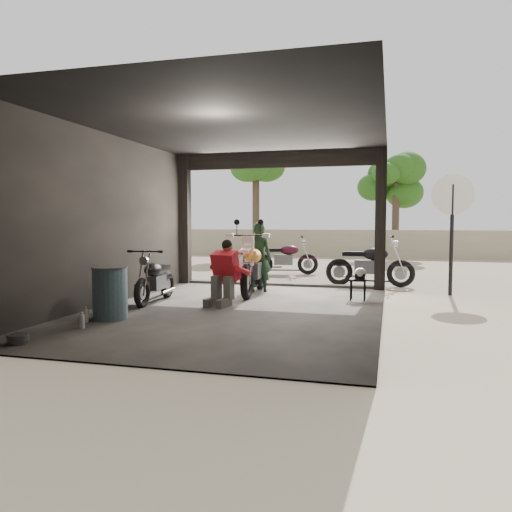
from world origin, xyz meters
The scene contains 16 objects.
ground centered at (0.00, 0.00, 0.00)m, with size 80.00×80.00×0.00m, color #7A6D56.
garage centered at (0.00, 0.55, 1.28)m, with size 7.00×7.13×3.20m.
boundary_wall centered at (0.00, 14.00, 0.60)m, with size 18.00×0.30×1.20m, color gray.
tree_left centered at (-3.00, 12.50, 3.99)m, with size 2.20×2.20×5.60m.
tree_right centered at (2.80, 14.00, 3.56)m, with size 2.20×2.20×5.00m.
main_bike centered at (-0.21, 2.01, 0.67)m, with size 0.82×2.01×1.34m, color #F5E2CF, non-canonical shape.
left_bike centered at (-1.75, 0.44, 0.52)m, with size 0.63×1.54×1.04m, color black, non-canonical shape.
outside_bike_a centered at (-1.35, 5.38, 0.53)m, with size 0.65×1.57×1.06m, color black, non-canonical shape.
outside_bike_b centered at (-0.40, 6.19, 0.57)m, with size 0.69×1.69×1.14m, color #43101F, non-canonical shape.
outside_bike_c centered at (2.13, 4.05, 0.62)m, with size 0.76×1.83×1.24m, color black, non-canonical shape.
rider centered at (-0.20, 2.34, 0.78)m, with size 0.57×0.37×1.55m, color black.
mechanic centered at (-0.39, 0.45, 0.59)m, with size 0.61×0.82×1.19m, color red, non-canonical shape.
stool centered at (2.00, 1.71, 0.37)m, with size 0.32×0.32×0.44m.
helmet centered at (2.04, 1.70, 0.55)m, with size 0.23×0.24×0.22m, color white.
oil_drum centered at (-1.68, -1.27, 0.42)m, with size 0.54×0.54×0.84m, color #446672.
sign_post centered at (3.85, 2.97, 1.74)m, with size 0.85×0.08×2.56m.
Camera 1 is at (2.60, -8.24, 1.57)m, focal length 35.00 mm.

